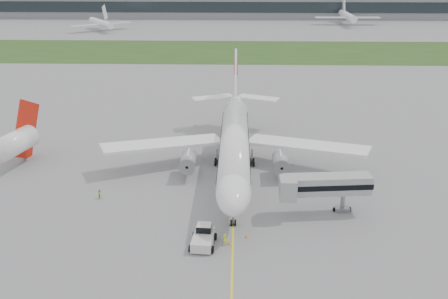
{
  "coord_description": "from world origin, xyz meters",
  "views": [
    {
      "loc": [
        0.46,
        -77.92,
        36.81
      ],
      "look_at": [
        -1.81,
        2.0,
        5.02
      ],
      "focal_mm": 40.0,
      "sensor_mm": 36.0,
      "label": 1
    }
  ],
  "objects_px": {
    "airliner": "(235,140)",
    "neighbor_aircraft": "(16,141)",
    "ground_crew_near": "(225,240)",
    "jet_bridge": "(322,185)",
    "pushback_tug": "(203,237)"
  },
  "relations": [
    {
      "from": "neighbor_aircraft",
      "to": "airliner",
      "type": "bearing_deg",
      "value": 13.31
    },
    {
      "from": "jet_bridge",
      "to": "neighbor_aircraft",
      "type": "relative_size",
      "value": 0.92
    },
    {
      "from": "ground_crew_near",
      "to": "neighbor_aircraft",
      "type": "relative_size",
      "value": 0.12
    },
    {
      "from": "airliner",
      "to": "jet_bridge",
      "type": "bearing_deg",
      "value": -51.09
    },
    {
      "from": "airliner",
      "to": "pushback_tug",
      "type": "relative_size",
      "value": 10.7
    },
    {
      "from": "pushback_tug",
      "to": "ground_crew_near",
      "type": "relative_size",
      "value": 2.8
    },
    {
      "from": "airliner",
      "to": "ground_crew_near",
      "type": "bearing_deg",
      "value": -92.42
    },
    {
      "from": "ground_crew_near",
      "to": "jet_bridge",
      "type": "bearing_deg",
      "value": -162.18
    },
    {
      "from": "ground_crew_near",
      "to": "neighbor_aircraft",
      "type": "height_order",
      "value": "neighbor_aircraft"
    },
    {
      "from": "pushback_tug",
      "to": "jet_bridge",
      "type": "bearing_deg",
      "value": 31.89
    },
    {
      "from": "airliner",
      "to": "jet_bridge",
      "type": "relative_size",
      "value": 3.91
    },
    {
      "from": "airliner",
      "to": "pushback_tug",
      "type": "bearing_deg",
      "value": -99.05
    },
    {
      "from": "airliner",
      "to": "neighbor_aircraft",
      "type": "distance_m",
      "value": 39.69
    },
    {
      "from": "ground_crew_near",
      "to": "neighbor_aircraft",
      "type": "bearing_deg",
      "value": -49.01
    },
    {
      "from": "airliner",
      "to": "neighbor_aircraft",
      "type": "xyz_separation_m",
      "value": [
        -39.67,
        0.7,
        -0.88
      ]
    }
  ]
}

